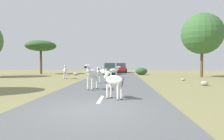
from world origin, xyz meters
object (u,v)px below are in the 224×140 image
at_px(tree_0, 41,46).
at_px(car_0, 110,69).
at_px(zebra_0, 98,73).
at_px(car_1, 121,68).
at_px(tree_1, 202,34).
at_px(bush_1, 141,71).
at_px(rock_2, 76,74).
at_px(zebra_3, 65,71).
at_px(zebra_4, 114,71).
at_px(zebra_1, 92,74).
at_px(rock_1, 205,83).
at_px(rock_0, 183,79).
at_px(zebra_2, 113,81).

bearing_deg(tree_0, car_0, -3.32).
bearing_deg(zebra_0, car_1, -102.15).
height_order(car_1, tree_1, tree_1).
distance_m(bush_1, rock_2, 9.79).
bearing_deg(car_0, zebra_0, 87.25).
xyz_separation_m(zebra_3, tree_1, (16.20, 3.66, 4.48)).
height_order(bush_1, rock_2, bush_1).
bearing_deg(tree_0, bush_1, -4.57).
bearing_deg(car_0, rock_2, 22.36).
bearing_deg(zebra_4, zebra_0, -34.24).
bearing_deg(zebra_1, rock_1, -143.37).
distance_m(zebra_1, car_0, 18.73).
relative_size(zebra_1, tree_0, 0.32).
relative_size(zebra_3, zebra_4, 1.14).
xyz_separation_m(tree_0, rock_1, (19.45, -16.28, -4.36)).
bearing_deg(tree_0, rock_0, -31.10).
bearing_deg(zebra_3, car_1, -126.53).
bearing_deg(tree_1, car_1, 131.20).
bearing_deg(zebra_2, car_1, 38.98).
height_order(zebra_3, car_1, car_1).
bearing_deg(zebra_2, zebra_1, 63.90).
bearing_deg(car_1, tree_1, 133.87).
bearing_deg(car_1, bush_1, 118.12).
xyz_separation_m(car_0, tree_0, (-11.24, 0.65, 3.69)).
relative_size(zebra_4, car_1, 0.32).
height_order(zebra_3, zebra_4, zebra_3).
xyz_separation_m(zebra_2, zebra_4, (-0.47, 13.36, -0.01)).
height_order(zebra_3, rock_0, zebra_3).
relative_size(zebra_0, zebra_2, 1.04).
relative_size(zebra_2, car_1, 0.32).
xyz_separation_m(bush_1, rock_2, (-9.65, -1.60, -0.32)).
distance_m(zebra_2, car_0, 22.03).
xyz_separation_m(tree_0, bush_1, (16.06, -1.28, -4.01)).
bearing_deg(zebra_3, zebra_0, 114.92).
height_order(zebra_3, tree_1, tree_1).
bearing_deg(rock_2, zebra_1, -73.63).
height_order(zebra_0, bush_1, zebra_0).
distance_m(zebra_1, zebra_2, 3.57).
height_order(tree_1, rock_2, tree_1).
height_order(zebra_0, zebra_1, zebra_1).
bearing_deg(rock_1, tree_0, 140.08).
relative_size(zebra_0, zebra_1, 0.87).
xyz_separation_m(zebra_3, car_1, (6.10, 15.19, -0.07)).
distance_m(zebra_1, car_1, 24.65).
xyz_separation_m(zebra_4, rock_1, (7.19, -7.00, -0.71)).
relative_size(zebra_2, bush_1, 0.79).
height_order(tree_0, rock_2, tree_0).
xyz_separation_m(car_1, rock_1, (6.48, -21.48, -0.67)).
distance_m(car_0, tree_0, 11.85).
xyz_separation_m(zebra_1, rock_2, (-4.85, 16.51, -0.82)).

